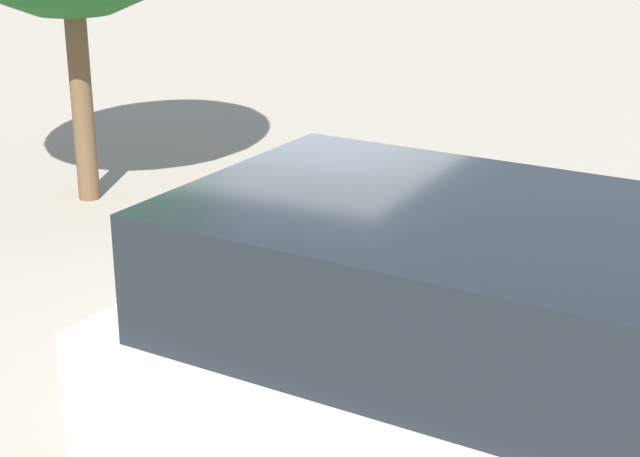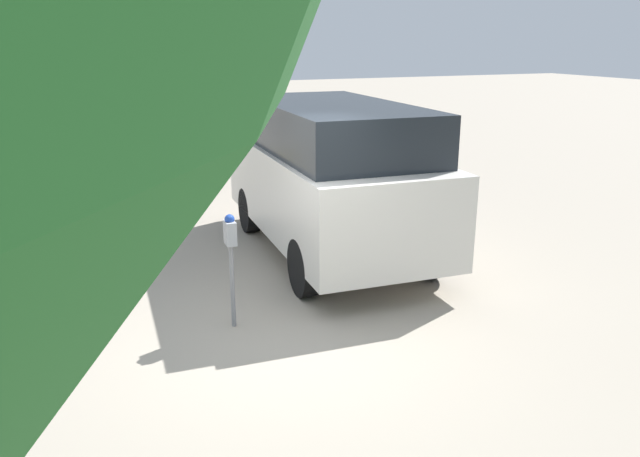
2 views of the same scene
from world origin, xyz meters
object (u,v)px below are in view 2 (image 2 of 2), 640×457
Objects in this scene: parking_meter_far at (138,141)px; fire_hydrant at (125,174)px; parking_meter_near at (231,245)px; parked_van at (330,174)px; lamp_post at (71,134)px.

parking_meter_far is 2.08× the size of fire_hydrant.
parked_van is at bearing -44.61° from parking_meter_near.
fire_hydrant is at bearing -14.43° from lamp_post.
parking_meter_far is at bearing 26.25° from parked_van.
fire_hydrant is at bearing 41.19° from parking_meter_far.
parking_meter_far reaches higher than fire_hydrant.
fire_hydrant is at bearing 27.46° from parked_van.
parking_meter_near is at bearing -176.85° from parking_meter_far.
lamp_post is 1.08× the size of parked_van.
parking_meter_near is 1.81× the size of fire_hydrant.
lamp_post reaches higher than parking_meter_far.
parking_meter_far is at bearing -140.93° from fire_hydrant.
parking_meter_far is 5.39m from parked_van.
parked_van is 6.58× the size of fire_hydrant.
parking_meter_far is 0.88m from fire_hydrant.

